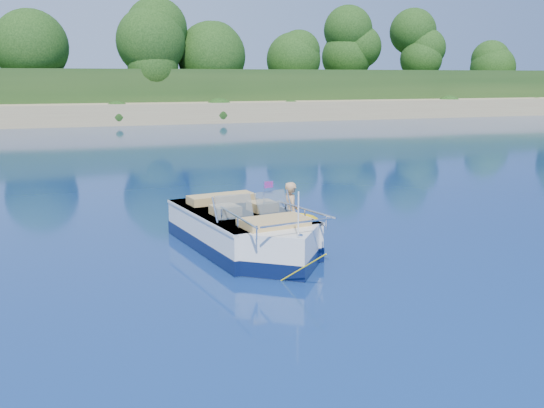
# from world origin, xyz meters

# --- Properties ---
(ground) EXTENTS (160.00, 160.00, 0.00)m
(ground) POSITION_xyz_m (0.00, 0.00, 0.00)
(ground) COLOR #0A1A4C
(ground) RESTS_ON ground
(shoreline) EXTENTS (170.00, 59.00, 6.00)m
(shoreline) POSITION_xyz_m (0.00, 63.77, 0.98)
(shoreline) COLOR tan
(shoreline) RESTS_ON ground
(treeline) EXTENTS (150.00, 7.12, 8.19)m
(treeline) POSITION_xyz_m (0.04, 41.01, 5.55)
(treeline) COLOR black
(treeline) RESTS_ON ground
(motorboat) EXTENTS (2.37, 5.13, 1.72)m
(motorboat) POSITION_xyz_m (0.05, 1.14, 0.33)
(motorboat) COLOR white
(motorboat) RESTS_ON ground
(tow_tube) EXTENTS (1.41, 1.41, 0.34)m
(tow_tube) POSITION_xyz_m (1.56, 2.55, 0.09)
(tow_tube) COLOR #FFC100
(tow_tube) RESTS_ON ground
(boy) EXTENTS (0.38, 0.78, 1.52)m
(boy) POSITION_xyz_m (1.49, 2.53, 0.00)
(boy) COLOR tan
(boy) RESTS_ON ground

